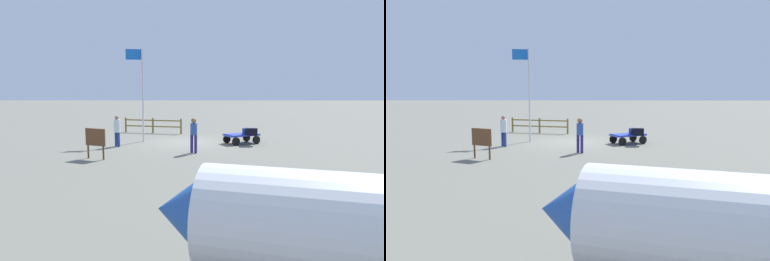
# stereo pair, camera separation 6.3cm
# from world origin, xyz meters

# --- Properties ---
(ground_plane) EXTENTS (120.00, 120.00, 0.00)m
(ground_plane) POSITION_xyz_m (0.00, 0.00, 0.00)
(ground_plane) COLOR slate
(luggage_cart) EXTENTS (2.14, 1.77, 0.55)m
(luggage_cart) POSITION_xyz_m (-3.00, 0.36, 0.40)
(luggage_cart) COLOR blue
(luggage_cart) RESTS_ON ground
(suitcase_maroon) EXTENTS (0.55, 0.49, 0.33)m
(suitcase_maroon) POSITION_xyz_m (-3.33, 0.54, 0.71)
(suitcase_maroon) COLOR navy
(suitcase_maroon) RESTS_ON luggage_cart
(suitcase_dark) EXTENTS (0.62, 0.38, 0.39)m
(suitcase_dark) POSITION_xyz_m (-3.49, 0.97, 0.74)
(suitcase_dark) COLOR black
(suitcase_dark) RESTS_ON luggage_cart
(suitcase_tan) EXTENTS (0.57, 0.34, 0.38)m
(suitcase_tan) POSITION_xyz_m (-3.47, 0.47, 0.74)
(suitcase_tan) COLOR gray
(suitcase_tan) RESTS_ON luggage_cart
(worker_lead) EXTENTS (0.41, 0.41, 1.70)m
(worker_lead) POSITION_xyz_m (-0.35, 3.26, 1.00)
(worker_lead) COLOR navy
(worker_lead) RESTS_ON ground
(worker_trailing) EXTENTS (0.48, 0.48, 1.66)m
(worker_trailing) POSITION_xyz_m (3.75, 1.49, 0.96)
(worker_trailing) COLOR navy
(worker_trailing) RESTS_ON ground
(flagpole) EXTENTS (0.98, 0.22, 5.40)m
(flagpole) POSITION_xyz_m (2.73, -0.30, 3.22)
(flagpole) COLOR silver
(flagpole) RESTS_ON ground
(signboard) EXTENTS (0.98, 0.46, 1.36)m
(signboard) POSITION_xyz_m (3.98, 4.73, 0.89)
(signboard) COLOR #4C3319
(signboard) RESTS_ON ground
(wooden_fence) EXTENTS (4.04, 1.03, 1.03)m
(wooden_fence) POSITION_xyz_m (2.53, -4.05, 0.60)
(wooden_fence) COLOR brown
(wooden_fence) RESTS_ON ground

